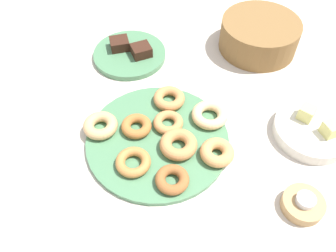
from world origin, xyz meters
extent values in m
plane|color=beige|center=(0.00, 0.00, 0.00)|extent=(2.40, 2.40, 0.00)
cylinder|color=#4C7F56|center=(0.00, 0.00, 0.01)|extent=(0.36, 0.36, 0.01)
torus|color=#BC7A3D|center=(0.04, -0.09, 0.02)|extent=(0.10, 0.10, 0.02)
torus|color=#EABC84|center=(0.01, 0.15, 0.03)|extent=(0.13, 0.13, 0.03)
torus|color=#C6844C|center=(-0.02, 0.04, 0.02)|extent=(0.08, 0.08, 0.02)
torus|color=#C6844C|center=(0.05, 0.03, 0.03)|extent=(0.09, 0.09, 0.03)
torus|color=tan|center=(-0.10, -0.11, 0.03)|extent=(0.09, 0.09, 0.03)
torus|color=#AD6B33|center=(-0.05, -0.03, 0.02)|extent=(0.08, 0.08, 0.02)
torus|color=#C6844C|center=(-0.09, 0.09, 0.03)|extent=(0.10, 0.10, 0.03)
torus|color=#995B2D|center=(0.13, -0.03, 0.02)|extent=(0.11, 0.11, 0.02)
torus|color=tan|center=(0.12, 0.10, 0.03)|extent=(0.12, 0.12, 0.03)
cylinder|color=#4C7F56|center=(-0.33, 0.08, 0.01)|extent=(0.22, 0.22, 0.02)
cube|color=#381E14|center=(-0.36, 0.06, 0.03)|extent=(0.06, 0.07, 0.03)
cube|color=#381E14|center=(-0.30, 0.11, 0.03)|extent=(0.06, 0.06, 0.03)
cylinder|color=tan|center=(0.31, 0.19, 0.01)|extent=(0.09, 0.09, 0.03)
cylinder|color=silver|center=(0.31, 0.19, 0.03)|extent=(0.04, 0.04, 0.01)
cylinder|color=brown|center=(-0.17, 0.45, 0.05)|extent=(0.30, 0.30, 0.09)
cylinder|color=silver|center=(0.17, 0.35, 0.02)|extent=(0.19, 0.19, 0.03)
cube|color=#DBD67A|center=(0.14, 0.35, 0.05)|extent=(0.05, 0.05, 0.04)
cube|color=#DBD67A|center=(0.20, 0.37, 0.05)|extent=(0.04, 0.04, 0.04)
camera|label=1|loc=(0.47, -0.23, 0.71)|focal=37.51mm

